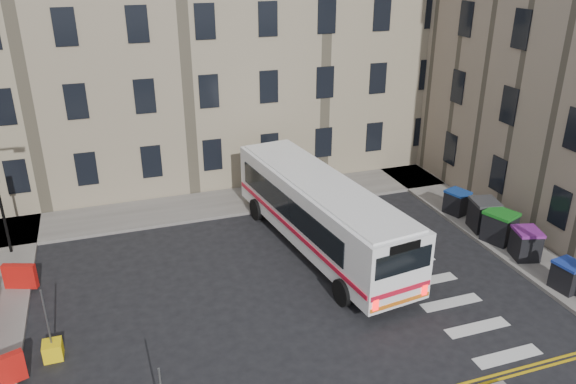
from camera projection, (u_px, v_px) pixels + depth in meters
ground at (324, 283)px, 22.31m from camera, size 120.00×120.00×0.00m
pavement_north at (147, 214)px, 27.96m from camera, size 36.00×3.20×0.15m
pavement_east at (459, 209)px, 28.42m from camera, size 2.40×26.00×0.15m
terrace_north at (99, 21)px, 30.23m from camera, size 38.30×10.80×17.20m
bus at (320, 211)px, 24.17m from camera, size 4.16×11.91×3.17m
wheelie_bin_a at (568, 276)px, 21.43m from camera, size 1.05×1.16×1.15m
wheelie_bin_b at (526, 243)px, 23.63m from camera, size 1.30×1.40×1.29m
wheelie_bin_c at (499, 226)px, 24.94m from camera, size 1.51×1.60×1.42m
wheelie_bin_d at (484, 215)px, 26.01m from camera, size 1.39×1.52×1.45m
wheelie_bin_e at (457, 202)px, 27.65m from camera, size 1.20×1.29×1.17m
bollard_yellow at (53, 350)px, 18.12m from camera, size 0.61×0.61×0.60m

